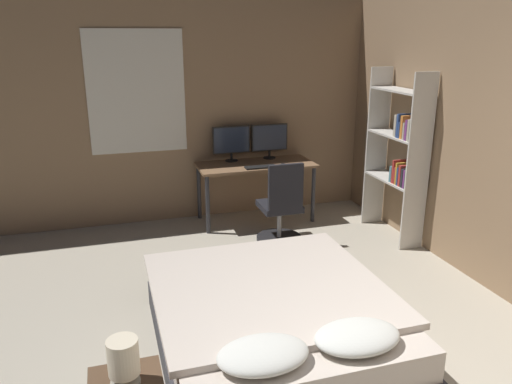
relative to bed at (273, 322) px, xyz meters
The scene contains 10 objects.
wall_back 3.32m from the bed, 81.46° to the left, with size 12.00×0.08×2.70m.
bed is the anchor object (origin of this frame).
bedside_lamp 1.36m from the bed, 146.07° to the right, with size 0.16×0.16×0.26m.
desk 2.83m from the bed, 75.61° to the left, with size 1.45×0.63×0.74m.
monitor_left 3.05m from the bed, 81.39° to the left, with size 0.47×0.16×0.44m.
monitor_right 3.17m from the bed, 72.05° to the left, with size 0.47×0.16×0.44m.
keyboard 2.64m from the bed, 74.44° to the left, with size 0.38×0.13×0.02m.
computer_mouse 2.73m from the bed, 68.63° to the left, with size 0.07×0.05×0.04m.
office_chair 2.09m from the bed, 68.66° to the left, with size 0.52×0.52×0.95m.
bookshelf 2.79m from the bed, 38.95° to the left, with size 0.28×0.88×1.92m.
Camera 1 is at (-1.55, -1.72, 2.27)m, focal length 35.00 mm.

